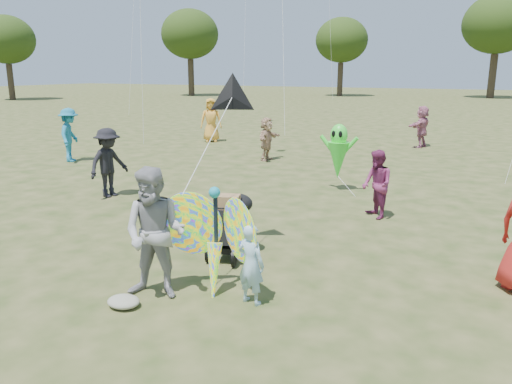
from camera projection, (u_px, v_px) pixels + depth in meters
ground at (223, 290)px, 7.16m from camera, size 160.00×160.00×0.00m
child_girl at (251, 264)px, 6.64m from camera, size 0.45×0.33×1.12m
adult_man at (155, 234)px, 6.76m from camera, size 1.03×0.89×1.83m
grey_bag at (124, 302)px, 6.65m from camera, size 0.46×0.37×0.14m
crowd_b at (108, 163)px, 12.22m from camera, size 0.78×1.18×1.70m
crowd_d at (267, 139)px, 17.19m from camera, size 0.45×1.38×1.49m
crowd_e at (377, 184)px, 10.49m from camera, size 0.87×0.90×1.45m
crowd_g at (211, 120)px, 21.57m from camera, size 1.09×0.98×1.88m
crowd_i at (70, 135)px, 16.93m from camera, size 1.16×1.35×1.82m
crowd_j at (422, 127)px, 20.04m from camera, size 0.88×1.62×1.67m
jogging_stroller at (232, 222)px, 8.31m from camera, size 0.70×1.12×1.09m
butterfly_kite at (215, 241)px, 6.93m from camera, size 1.74×0.75×1.73m
delta_kite_rig at (232, 98)px, 8.23m from camera, size 0.89×2.40×1.57m
alien_kite at (338, 154)px, 12.79m from camera, size 1.12×0.69×1.74m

